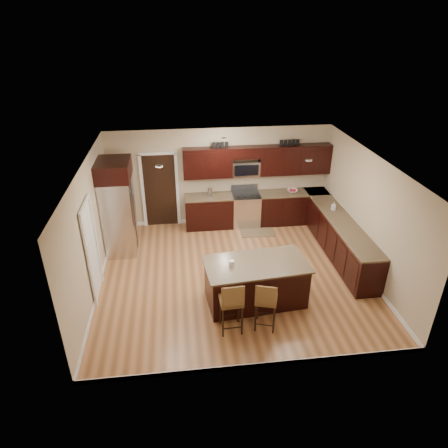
{
  "coord_description": "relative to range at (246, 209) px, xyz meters",
  "views": [
    {
      "loc": [
        -1.15,
        -7.48,
        5.28
      ],
      "look_at": [
        -0.18,
        0.4,
        1.12
      ],
      "focal_mm": 32.0,
      "sensor_mm": 36.0,
      "label": 1
    }
  ],
  "objects": [
    {
      "name": "pantry_door",
      "position": [
        -3.66,
        -2.75,
        0.55
      ],
      "size": [
        0.03,
        0.8,
        2.04
      ],
      "primitive_type": "cube",
      "color": "white",
      "rests_on": "floor"
    },
    {
      "name": "refrigerator",
      "position": [
        -3.3,
        -1.0,
        0.73
      ],
      "size": [
        0.79,
        1.02,
        2.35
      ],
      "color": "silver",
      "rests_on": "floor"
    },
    {
      "name": "floor_mat",
      "position": [
        0.25,
        -0.5,
        -0.47
      ],
      "size": [
        0.94,
        0.65,
        0.01
      ],
      "primitive_type": "cube",
      "rotation": [
        0.0,
        0.0,
        -0.04
      ],
      "color": "brown",
      "rests_on": "floor"
    },
    {
      "name": "stool_left",
      "position": [
        -0.99,
        -4.27,
        0.22
      ],
      "size": [
        0.43,
        0.43,
        1.11
      ],
      "rotation": [
        0.0,
        0.0,
        0.04
      ],
      "color": "brown",
      "rests_on": "floor"
    },
    {
      "name": "wall_right",
      "position": [
        2.32,
        -2.45,
        0.88
      ],
      "size": [
        0.0,
        5.5,
        5.5
      ],
      "primitive_type": "plane",
      "rotation": [
        1.57,
        0.0,
        -1.57
      ],
      "color": "tan",
      "rests_on": "floor"
    },
    {
      "name": "base_cabinets",
      "position": [
        1.22,
        -1.01,
        -0.01
      ],
      "size": [
        4.02,
        3.96,
        0.92
      ],
      "color": "black",
      "rests_on": "floor"
    },
    {
      "name": "wall_left",
      "position": [
        -3.68,
        -2.45,
        0.88
      ],
      "size": [
        0.0,
        5.5,
        5.5
      ],
      "primitive_type": "plane",
      "rotation": [
        1.57,
        0.0,
        1.57
      ],
      "color": "tan",
      "rests_on": "floor"
    },
    {
      "name": "floor",
      "position": [
        -0.68,
        -2.45,
        -0.47
      ],
      "size": [
        6.0,
        6.0,
        0.0
      ],
      "primitive_type": "plane",
      "color": "#A56C41",
      "rests_on": "ground"
    },
    {
      "name": "island",
      "position": [
        -0.38,
        -3.42,
        -0.04
      ],
      "size": [
        2.14,
        1.26,
        0.92
      ],
      "rotation": [
        0.0,
        0.0,
        0.09
      ],
      "color": "black",
      "rests_on": "floor"
    },
    {
      "name": "stool_mid",
      "position": [
        -0.36,
        -4.26,
        0.18
      ],
      "size": [
        0.49,
        0.49,
        1.05
      ],
      "rotation": [
        0.0,
        0.0,
        -0.31
      ],
      "color": "brown",
      "rests_on": "floor"
    },
    {
      "name": "ceiling",
      "position": [
        -0.68,
        -2.45,
        2.23
      ],
      "size": [
        6.0,
        6.0,
        0.0
      ],
      "primitive_type": "plane",
      "rotation": [
        3.14,
        0.0,
        0.0
      ],
      "color": "silver",
      "rests_on": "wall_back"
    },
    {
      "name": "doorway",
      "position": [
        -2.33,
        0.28,
        0.56
      ],
      "size": [
        0.85,
        0.03,
        2.06
      ],
      "primitive_type": "cube",
      "color": "black",
      "rests_on": "floor"
    },
    {
      "name": "microwave",
      "position": [
        0.0,
        0.15,
        1.15
      ],
      "size": [
        0.76,
        0.31,
        0.4
      ],
      "primitive_type": "cube",
      "color": "silver",
      "rests_on": "upper_cabinets"
    },
    {
      "name": "canister_tall",
      "position": [
        -0.99,
        -0.0,
        0.56
      ],
      "size": [
        0.12,
        0.12,
        0.23
      ],
      "primitive_type": "cylinder",
      "color": "silver",
      "rests_on": "base_cabinets"
    },
    {
      "name": "range",
      "position": [
        0.0,
        0.0,
        0.0
      ],
      "size": [
        0.76,
        0.64,
        1.11
      ],
      "color": "silver",
      "rests_on": "floor"
    },
    {
      "name": "soap_bottle",
      "position": [
        2.02,
        -1.24,
        0.55
      ],
      "size": [
        0.11,
        0.11,
        0.21
      ],
      "primitive_type": "imported",
      "rotation": [
        0.0,
        0.0,
        -0.18
      ],
      "color": "#B2B2B2",
      "rests_on": "base_cabinets"
    },
    {
      "name": "fruit_bowl",
      "position": [
        1.31,
        -0.0,
        0.48
      ],
      "size": [
        0.33,
        0.33,
        0.07
      ],
      "primitive_type": "imported",
      "rotation": [
        0.0,
        0.0,
        -0.19
      ],
      "color": "silver",
      "rests_on": "base_cabinets"
    },
    {
      "name": "canister_short",
      "position": [
        -1.0,
        -0.0,
        0.53
      ],
      "size": [
        0.11,
        0.11,
        0.17
      ],
      "primitive_type": "cylinder",
      "color": "silver",
      "rests_on": "base_cabinets"
    },
    {
      "name": "letter_decor",
      "position": [
        0.22,
        0.13,
        1.82
      ],
      "size": [
        2.2,
        0.03,
        0.15
      ],
      "primitive_type": null,
      "color": "black",
      "rests_on": "upper_cabinets"
    },
    {
      "name": "island_jar",
      "position": [
        -0.88,
        -3.42,
        0.5
      ],
      "size": [
        0.1,
        0.1,
        0.1
      ],
      "primitive_type": "cylinder",
      "color": "white",
      "rests_on": "island"
    },
    {
      "name": "upper_cabinets",
      "position": [
        0.36,
        0.13,
        1.37
      ],
      "size": [
        4.0,
        0.33,
        0.8
      ],
      "color": "black",
      "rests_on": "wall_back"
    },
    {
      "name": "wall_back",
      "position": [
        -0.68,
        0.3,
        0.88
      ],
      "size": [
        6.0,
        0.0,
        6.0
      ],
      "primitive_type": "plane",
      "rotation": [
        1.57,
        0.0,
        0.0
      ],
      "color": "tan",
      "rests_on": "floor"
    }
  ]
}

